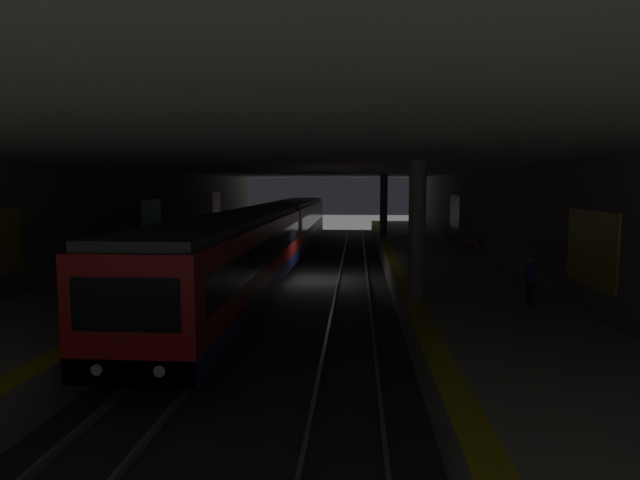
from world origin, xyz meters
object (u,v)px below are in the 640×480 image
object	(u,v)px
bench_left_near	(471,245)
bench_right_mid	(202,231)
person_walking_mid	(530,280)
pillar_far	(384,205)
person_waiting_near	(159,243)
bench_left_mid	(451,235)
metro_train	(275,234)
pillar_near	(417,230)
bench_right_near	(157,244)
trash_bin	(92,271)
bench_right_far	(220,226)
backpack_on_floor	(183,243)

from	to	relation	value
bench_left_near	bench_right_mid	size ratio (longest dim) A/B	1.00
person_walking_mid	pillar_far	bearing A→B (deg)	8.28
bench_right_mid	person_waiting_near	distance (m)	11.11
bench_left_mid	person_waiting_near	distance (m)	18.57
metro_train	person_waiting_near	world-z (taller)	metro_train
pillar_near	pillar_far	world-z (taller)	same
pillar_far	person_waiting_near	xyz separation A→B (m)	(-14.15, 11.84, -1.42)
bench_left_near	person_waiting_near	bearing A→B (deg)	101.64
bench_left_near	bench_right_near	size ratio (longest dim) A/B	1.00
bench_right_near	metro_train	bearing A→B (deg)	-79.07
bench_right_mid	trash_bin	distance (m)	17.29
person_walking_mid	trash_bin	world-z (taller)	person_walking_mid
bench_right_near	bench_right_far	bearing A→B (deg)	0.00
bench_right_far	person_walking_mid	xyz separation A→B (m)	(-25.23, -16.28, 0.29)
person_walking_mid	bench_left_near	bearing A→B (deg)	-3.62
metro_train	person_walking_mid	bearing A→B (deg)	-142.50
bench_left_near	trash_bin	bearing A→B (deg)	120.22
pillar_far	backpack_on_floor	distance (m)	15.21
bench_right_near	bench_right_far	distance (m)	13.49
bench_right_mid	bench_right_far	bearing A→B (deg)	0.00
bench_right_far	pillar_near	bearing A→B (deg)	-152.11
metro_train	bench_left_near	bearing A→B (deg)	-92.50
bench_left_near	metro_train	bearing A→B (deg)	87.50
backpack_on_floor	pillar_far	bearing A→B (deg)	-56.48
bench_left_mid	person_walking_mid	distance (m)	18.58
pillar_near	pillar_far	bearing A→B (deg)	0.00
bench_right_near	bench_left_near	bearing A→B (deg)	-87.47
metro_train	bench_right_far	bearing A→B (deg)	27.30
pillar_far	bench_left_mid	distance (m)	6.58
person_waiting_near	pillar_near	bearing A→B (deg)	-125.06
pillar_near	trash_bin	distance (m)	12.47
bench_left_mid	person_walking_mid	size ratio (longest dim) A/B	1.12
bench_left_near	bench_right_near	distance (m)	17.09
bench_left_near	bench_right_near	xyz separation A→B (m)	(-0.75, 17.07, 0.00)
bench_right_near	person_waiting_near	bearing A→B (deg)	-157.69
person_walking_mid	person_waiting_near	bearing A→B (deg)	58.90
pillar_far	metro_train	world-z (taller)	pillar_far
bench_right_mid	bench_right_near	bearing A→B (deg)	180.00
trash_bin	bench_right_near	bearing A→B (deg)	4.79
metro_train	backpack_on_floor	distance (m)	6.40
bench_left_near	person_walking_mid	world-z (taller)	person_walking_mid
backpack_on_floor	bench_right_far	bearing A→B (deg)	1.81
bench_right_far	person_walking_mid	world-z (taller)	person_walking_mid
bench_right_far	backpack_on_floor	size ratio (longest dim) A/B	4.25
bench_left_mid	bench_right_near	world-z (taller)	same
pillar_near	bench_right_near	xyz separation A→B (m)	(10.86, 12.88, -1.75)
person_walking_mid	trash_bin	xyz separation A→B (m)	(2.98, 15.55, -0.39)
person_waiting_near	backpack_on_floor	world-z (taller)	person_waiting_near
bench_right_near	person_walking_mid	xyz separation A→B (m)	(-11.74, -16.28, 0.29)
bench_right_mid	metro_train	bearing A→B (deg)	-139.00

